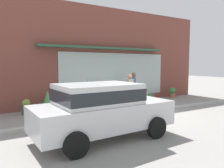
% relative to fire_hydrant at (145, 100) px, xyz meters
% --- Properties ---
extents(ground_plane, '(60.00, 60.00, 0.00)m').
position_rel_fire_hydrant_xyz_m(ground_plane, '(-0.99, -0.61, -0.44)').
color(ground_plane, gray).
extents(curb_strip, '(14.00, 0.24, 0.12)m').
position_rel_fire_hydrant_xyz_m(curb_strip, '(-0.99, -0.81, -0.38)').
color(curb_strip, '#B2B2AD').
rests_on(curb_strip, ground_plane).
extents(storefront, '(14.00, 0.81, 5.37)m').
position_rel_fire_hydrant_xyz_m(storefront, '(-0.97, 2.57, 2.19)').
color(storefront, brown).
rests_on(storefront, ground_plane).
extents(fire_hydrant, '(0.39, 0.35, 0.88)m').
position_rel_fire_hydrant_xyz_m(fire_hydrant, '(0.00, 0.00, 0.00)').
color(fire_hydrant, '#B2B2B7').
rests_on(fire_hydrant, ground_plane).
extents(pedestrian_with_handbag, '(0.65, 0.23, 1.72)m').
position_rel_fire_hydrant_xyz_m(pedestrian_with_handbag, '(-0.67, 0.37, 0.56)').
color(pedestrian_with_handbag, '#9E9384').
rests_on(pedestrian_with_handbag, ground_plane).
extents(pedestrian_passerby, '(0.32, 0.42, 1.77)m').
position_rel_fire_hydrant_xyz_m(pedestrian_passerby, '(0.33, 1.44, 0.61)').
color(pedestrian_passerby, '#232328').
rests_on(pedestrian_passerby, ground_plane).
extents(parked_car_silver, '(4.23, 2.08, 1.64)m').
position_rel_fire_hydrant_xyz_m(parked_car_silver, '(-3.95, -2.77, 0.49)').
color(parked_car_silver, silver).
rests_on(parked_car_silver, ground_plane).
extents(potted_plant_window_left, '(0.38, 0.38, 0.69)m').
position_rel_fire_hydrant_xyz_m(potted_plant_window_left, '(-5.33, 1.67, -0.10)').
color(potted_plant_window_left, '#33473D').
rests_on(potted_plant_window_left, ground_plane).
extents(potted_plant_by_entrance, '(0.32, 0.32, 0.44)m').
position_rel_fire_hydrant_xyz_m(potted_plant_by_entrance, '(1.81, 1.78, -0.23)').
color(potted_plant_by_entrance, '#33473D').
rests_on(potted_plant_by_entrance, ground_plane).
extents(potted_plant_doorstep, '(0.29, 0.29, 1.49)m').
position_rel_fire_hydrant_xyz_m(potted_plant_doorstep, '(-2.38, 1.66, 0.27)').
color(potted_plant_doorstep, '#33473D').
rests_on(potted_plant_doorstep, ground_plane).
extents(potted_plant_window_right, '(0.40, 0.40, 0.68)m').
position_rel_fire_hydrant_xyz_m(potted_plant_window_right, '(3.81, 1.83, -0.08)').
color(potted_plant_window_right, '#9E6042').
rests_on(potted_plant_window_right, ground_plane).
extents(potted_plant_low_front, '(0.48, 0.48, 0.65)m').
position_rel_fire_hydrant_xyz_m(potted_plant_low_front, '(-1.08, 1.90, -0.12)').
color(potted_plant_low_front, '#4C4C51').
rests_on(potted_plant_low_front, ground_plane).
extents(potted_plant_trailing_edge, '(0.52, 0.52, 0.98)m').
position_rel_fire_hydrant_xyz_m(potted_plant_trailing_edge, '(-4.34, 1.89, 0.03)').
color(potted_plant_trailing_edge, '#9E6042').
rests_on(potted_plant_trailing_edge, ground_plane).
extents(potted_plant_near_hydrant, '(0.63, 0.63, 0.94)m').
position_rel_fire_hydrant_xyz_m(potted_plant_near_hydrant, '(-3.50, 1.89, 0.08)').
color(potted_plant_near_hydrant, '#B7B2A3').
rests_on(potted_plant_near_hydrant, ground_plane).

